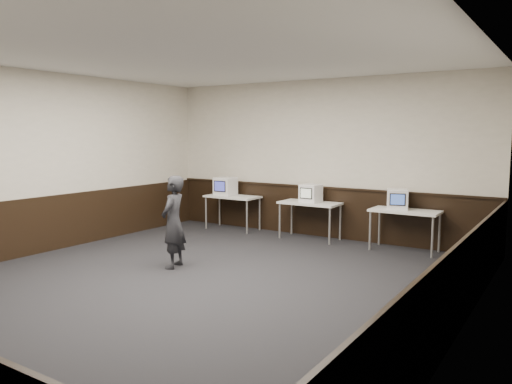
% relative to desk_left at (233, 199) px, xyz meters
% --- Properties ---
extents(floor, '(8.00, 8.00, 0.00)m').
position_rel_desk_left_xyz_m(floor, '(1.90, -3.60, -0.68)').
color(floor, black).
rests_on(floor, ground).
extents(ceiling, '(8.00, 8.00, 0.00)m').
position_rel_desk_left_xyz_m(ceiling, '(1.90, -3.60, 2.52)').
color(ceiling, white).
rests_on(ceiling, back_wall).
extents(back_wall, '(7.00, 0.00, 7.00)m').
position_rel_desk_left_xyz_m(back_wall, '(1.90, 0.40, 0.92)').
color(back_wall, beige).
rests_on(back_wall, ground).
extents(left_wall, '(0.00, 8.00, 8.00)m').
position_rel_desk_left_xyz_m(left_wall, '(-1.60, -3.60, 0.92)').
color(left_wall, beige).
rests_on(left_wall, ground).
extents(right_wall, '(0.00, 8.00, 8.00)m').
position_rel_desk_left_xyz_m(right_wall, '(5.40, -3.60, 0.92)').
color(right_wall, beige).
rests_on(right_wall, ground).
extents(wainscot_back, '(6.98, 0.04, 1.00)m').
position_rel_desk_left_xyz_m(wainscot_back, '(1.90, 0.38, -0.18)').
color(wainscot_back, black).
rests_on(wainscot_back, back_wall).
extents(wainscot_left, '(0.04, 7.98, 1.00)m').
position_rel_desk_left_xyz_m(wainscot_left, '(-1.58, -3.60, -0.18)').
color(wainscot_left, black).
rests_on(wainscot_left, left_wall).
extents(wainscot_right, '(0.04, 7.98, 1.00)m').
position_rel_desk_left_xyz_m(wainscot_right, '(5.38, -3.60, -0.18)').
color(wainscot_right, black).
rests_on(wainscot_right, right_wall).
extents(wainscot_rail, '(6.98, 0.06, 0.04)m').
position_rel_desk_left_xyz_m(wainscot_rail, '(1.90, 0.36, 0.34)').
color(wainscot_rail, black).
rests_on(wainscot_rail, wainscot_back).
extents(desk_left, '(1.20, 0.60, 0.75)m').
position_rel_desk_left_xyz_m(desk_left, '(0.00, 0.00, 0.00)').
color(desk_left, silver).
rests_on(desk_left, ground).
extents(desk_center, '(1.20, 0.60, 0.75)m').
position_rel_desk_left_xyz_m(desk_center, '(1.90, 0.00, 0.00)').
color(desk_center, silver).
rests_on(desk_center, ground).
extents(desk_right, '(1.20, 0.60, 0.75)m').
position_rel_desk_left_xyz_m(desk_right, '(3.80, 0.00, 0.00)').
color(desk_right, silver).
rests_on(desk_right, ground).
extents(emac_left, '(0.41, 0.44, 0.40)m').
position_rel_desk_left_xyz_m(emac_left, '(-0.18, -0.02, 0.27)').
color(emac_left, white).
rests_on(emac_left, desk_left).
extents(emac_center, '(0.38, 0.40, 0.36)m').
position_rel_desk_left_xyz_m(emac_center, '(1.92, -0.01, 0.25)').
color(emac_center, white).
rests_on(emac_center, desk_center).
extents(emac_right, '(0.46, 0.48, 0.37)m').
position_rel_desk_left_xyz_m(emac_right, '(3.65, 0.01, 0.25)').
color(emac_right, white).
rests_on(emac_right, desk_right).
extents(person, '(0.48, 0.61, 1.46)m').
position_rel_desk_left_xyz_m(person, '(1.07, -3.08, 0.05)').
color(person, black).
rests_on(person, ground).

